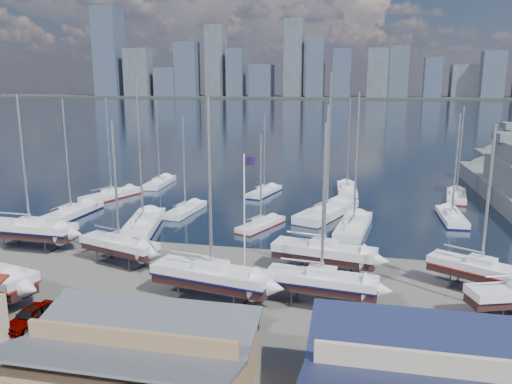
# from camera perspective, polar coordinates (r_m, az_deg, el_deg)

# --- Properties ---
(ground) EXTENTS (1400.00, 1400.00, 0.00)m
(ground) POSITION_cam_1_polar(r_m,az_deg,el_deg) (42.95, -4.43, -10.56)
(ground) COLOR #605E59
(ground) RESTS_ON ground
(water) EXTENTS (1400.00, 600.00, 0.40)m
(water) POSITION_cam_1_polar(r_m,az_deg,el_deg) (348.51, 10.32, 9.28)
(water) COLOR #192C3B
(water) RESTS_ON ground
(far_shore) EXTENTS (1400.00, 80.00, 2.20)m
(far_shore) POSITION_cam_1_polar(r_m,az_deg,el_deg) (608.22, 11.18, 10.55)
(far_shore) COLOR #2D332D
(far_shore) RESTS_ON ground
(skyline) EXTENTS (639.14, 43.80, 107.69)m
(skyline) POSITION_cam_1_polar(r_m,az_deg,el_deg) (602.40, 10.56, 14.17)
(skyline) COLOR #475166
(skyline) RESTS_ON far_shore
(shed_grey) EXTENTS (12.60, 8.40, 4.17)m
(shed_grey) POSITION_cam_1_polar(r_m,az_deg,el_deg) (28.65, -14.08, -18.50)
(shed_grey) COLOR #8C6B4C
(shed_grey) RESTS_ON ground
(sailboat_cradle_0) EXTENTS (9.77, 3.05, 15.67)m
(sailboat_cradle_0) POSITION_cam_1_polar(r_m,az_deg,el_deg) (56.15, -24.39, -3.92)
(sailboat_cradle_0) COLOR #2D2D33
(sailboat_cradle_0) RESTS_ON ground
(sailboat_cradle_2) EXTENTS (8.43, 4.71, 13.47)m
(sailboat_cradle_2) POSITION_cam_1_polar(r_m,az_deg,el_deg) (48.45, -15.35, -5.84)
(sailboat_cradle_2) COLOR #2D2D33
(sailboat_cradle_2) RESTS_ON ground
(sailboat_cradle_3) EXTENTS (10.04, 4.54, 15.70)m
(sailboat_cradle_3) POSITION_cam_1_polar(r_m,az_deg,el_deg) (39.34, -5.08, -9.54)
(sailboat_cradle_3) COLOR #2D2D33
(sailboat_cradle_3) RESTS_ON ground
(sailboat_cradle_4) EXTENTS (9.43, 4.18, 14.97)m
(sailboat_cradle_4) POSITION_cam_1_polar(r_m,az_deg,el_deg) (44.92, 7.76, -6.84)
(sailboat_cradle_4) COLOR #2D2D33
(sailboat_cradle_4) RESTS_ON ground
(sailboat_cradle_5) EXTENTS (8.75, 3.38, 13.95)m
(sailboat_cradle_5) POSITION_cam_1_polar(r_m,az_deg,el_deg) (38.75, 7.48, -10.09)
(sailboat_cradle_5) COLOR #2D2D33
(sailboat_cradle_5) RESTS_ON ground
(sailboat_cradle_6) EXTENTS (8.36, 6.19, 13.63)m
(sailboat_cradle_6) POSITION_cam_1_polar(r_m,az_deg,el_deg) (44.55, 24.32, -8.12)
(sailboat_cradle_6) COLOR #2D2D33
(sailboat_cradle_6) RESTS_ON ground
(sailboat_moored_0) EXTENTS (3.48, 10.56, 15.57)m
(sailboat_moored_0) POSITION_cam_1_polar(r_m,az_deg,el_deg) (68.11, -20.33, -2.40)
(sailboat_moored_0) COLOR black
(sailboat_moored_0) RESTS_ON water
(sailboat_moored_1) EXTENTS (6.05, 10.63, 15.33)m
(sailboat_moored_1) POSITION_cam_1_polar(r_m,az_deg,el_deg) (77.14, -16.15, -0.46)
(sailboat_moored_1) COLOR black
(sailboat_moored_1) RESTS_ON water
(sailboat_moored_2) EXTENTS (3.30, 9.81, 14.59)m
(sailboat_moored_2) POSITION_cam_1_polar(r_m,az_deg,el_deg) (85.04, -10.95, 0.96)
(sailboat_moored_2) COLOR black
(sailboat_moored_2) RESTS_ON water
(sailboat_moored_3) EXTENTS (5.95, 12.38, 17.84)m
(sailboat_moored_3) POSITION_cam_1_polar(r_m,az_deg,el_deg) (60.00, -12.74, -3.84)
(sailboat_moored_3) COLOR black
(sailboat_moored_3) RESTS_ON water
(sailboat_moored_4) EXTENTS (3.23, 8.86, 13.10)m
(sailboat_moored_4) POSITION_cam_1_polar(r_m,az_deg,el_deg) (66.22, -8.06, -2.13)
(sailboat_moored_4) COLOR black
(sailboat_moored_4) RESTS_ON water
(sailboat_moored_5) EXTENTS (4.31, 8.91, 12.83)m
(sailboat_moored_5) POSITION_cam_1_polar(r_m,az_deg,el_deg) (76.64, 0.95, -0.05)
(sailboat_moored_5) COLOR black
(sailboat_moored_5) RESTS_ON water
(sailboat_moored_6) EXTENTS (4.91, 8.01, 11.60)m
(sailboat_moored_6) POSITION_cam_1_polar(r_m,az_deg,el_deg) (58.96, 0.56, -3.82)
(sailboat_moored_6) COLOR black
(sailboat_moored_6) RESTS_ON water
(sailboat_moored_7) EXTENTS (7.80, 12.96, 18.93)m
(sailboat_moored_7) POSITION_cam_1_polar(r_m,az_deg,el_deg) (64.76, 8.11, -2.46)
(sailboat_moored_7) COLOR black
(sailboat_moored_7) RESTS_ON water
(sailboat_moored_8) EXTENTS (3.62, 10.34, 15.17)m
(sailboat_moored_8) POSITION_cam_1_polar(r_m,az_deg,el_deg) (79.09, 10.33, 0.13)
(sailboat_moored_8) COLOR black
(sailboat_moored_8) RESTS_ON water
(sailboat_moored_9) EXTENTS (4.36, 11.21, 16.49)m
(sailboat_moored_9) POSITION_cam_1_polar(r_m,az_deg,el_deg) (58.97, 11.09, -4.04)
(sailboat_moored_9) COLOR black
(sailboat_moored_9) RESTS_ON water
(sailboat_moored_10) EXTENTS (2.82, 9.31, 13.83)m
(sailboat_moored_10) POSITION_cam_1_polar(r_m,az_deg,el_deg) (66.64, 21.43, -2.80)
(sailboat_moored_10) COLOR black
(sailboat_moored_10) RESTS_ON water
(sailboat_moored_11) EXTENTS (4.06, 9.76, 14.15)m
(sailboat_moored_11) POSITION_cam_1_polar(r_m,az_deg,el_deg) (79.21, 21.91, -0.55)
(sailboat_moored_11) COLOR black
(sailboat_moored_11) RESTS_ON water
(car_a) EXTENTS (2.18, 4.39, 1.44)m
(car_a) POSITION_cam_1_polar(r_m,az_deg,el_deg) (39.30, -24.32, -12.78)
(car_a) COLOR gray
(car_a) RESTS_ON ground
(car_b) EXTENTS (4.56, 2.52, 1.42)m
(car_b) POSITION_cam_1_polar(r_m,az_deg,el_deg) (33.85, -12.92, -16.13)
(car_b) COLOR gray
(car_b) RESTS_ON ground
(car_c) EXTENTS (3.15, 5.50, 1.44)m
(car_c) POSITION_cam_1_polar(r_m,az_deg,el_deg) (32.88, -12.75, -17.00)
(car_c) COLOR gray
(car_c) RESTS_ON ground
(car_d) EXTENTS (3.52, 5.76, 1.56)m
(car_d) POSITION_cam_1_polar(r_m,az_deg,el_deg) (33.75, -2.89, -15.77)
(car_d) COLOR gray
(car_d) RESTS_ON ground
(flagpole) EXTENTS (1.00, 0.12, 11.24)m
(flagpole) POSITION_cam_1_polar(r_m,az_deg,el_deg) (40.43, -1.24, -2.37)
(flagpole) COLOR white
(flagpole) RESTS_ON ground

